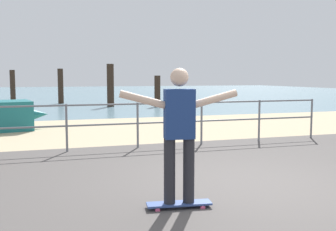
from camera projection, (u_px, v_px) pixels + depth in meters
ground_plane at (295, 208)px, 4.91m from camera, size 24.00×10.00×0.04m
beach_strip at (140, 128)px, 12.49m from camera, size 24.00×6.00×0.04m
sea_surface at (72, 93)px, 39.00m from camera, size 72.00×50.00×0.04m
railing_fence at (66, 120)px, 8.45m from camera, size 12.56×0.05×1.05m
skateboard at (179, 204)px, 4.87m from camera, size 0.82×0.31×0.08m
skateboarder at (179, 128)px, 4.78m from camera, size 1.44×0.29×1.65m
groyne_post_0 at (13, 90)px, 19.20m from camera, size 0.25×0.25×1.95m
groyne_post_1 at (61, 86)px, 23.68m from camera, size 0.33×0.33×2.11m
groyne_post_2 at (110, 85)px, 21.29m from camera, size 0.38×0.38×2.31m
groyne_post_3 at (157, 91)px, 21.42m from camera, size 0.33×0.33×1.69m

